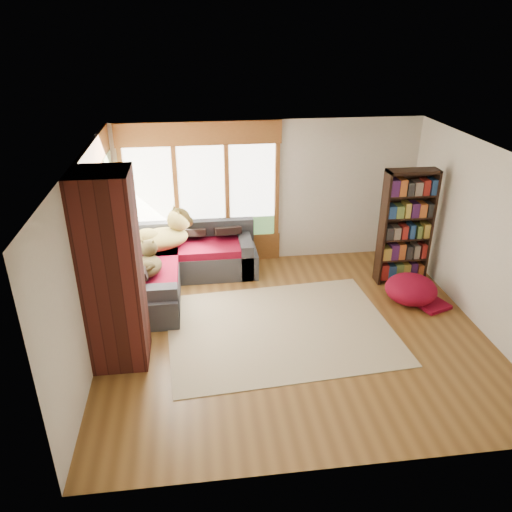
{
  "coord_description": "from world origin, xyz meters",
  "views": [
    {
      "loc": [
        -1.32,
        -6.03,
        4.17
      ],
      "look_at": [
        -0.47,
        0.62,
        0.95
      ],
      "focal_mm": 35.0,
      "sensor_mm": 36.0,
      "label": 1
    }
  ],
  "objects_px": {
    "brick_chimney": "(112,273)",
    "bookshelf": "(406,228)",
    "area_rug": "(280,328)",
    "sectional_sofa": "(162,268)",
    "pouf": "(411,289)",
    "dog_brindle": "(148,263)",
    "dog_tan": "(165,234)"
  },
  "relations": [
    {
      "from": "pouf",
      "to": "dog_tan",
      "type": "height_order",
      "value": "dog_tan"
    },
    {
      "from": "dog_tan",
      "to": "pouf",
      "type": "bearing_deg",
      "value": -41.59
    },
    {
      "from": "area_rug",
      "to": "bookshelf",
      "type": "relative_size",
      "value": 1.64
    },
    {
      "from": "brick_chimney",
      "to": "dog_tan",
      "type": "bearing_deg",
      "value": 76.96
    },
    {
      "from": "area_rug",
      "to": "dog_brindle",
      "type": "xyz_separation_m",
      "value": [
        -1.92,
        0.98,
        0.72
      ]
    },
    {
      "from": "pouf",
      "to": "dog_tan",
      "type": "relative_size",
      "value": 0.69
    },
    {
      "from": "bookshelf",
      "to": "pouf",
      "type": "bearing_deg",
      "value": -98.08
    },
    {
      "from": "brick_chimney",
      "to": "area_rug",
      "type": "bearing_deg",
      "value": 10.62
    },
    {
      "from": "dog_brindle",
      "to": "dog_tan",
      "type": "bearing_deg",
      "value": -10.97
    },
    {
      "from": "sectional_sofa",
      "to": "bookshelf",
      "type": "height_order",
      "value": "bookshelf"
    },
    {
      "from": "pouf",
      "to": "dog_brindle",
      "type": "distance_m",
      "value": 4.19
    },
    {
      "from": "pouf",
      "to": "dog_brindle",
      "type": "bearing_deg",
      "value": 173.6
    },
    {
      "from": "dog_tan",
      "to": "bookshelf",
      "type": "bearing_deg",
      "value": -31.57
    },
    {
      "from": "brick_chimney",
      "to": "bookshelf",
      "type": "xyz_separation_m",
      "value": [
        4.54,
        1.65,
        -0.31
      ]
    },
    {
      "from": "pouf",
      "to": "area_rug",
      "type": "bearing_deg",
      "value": -166.87
    },
    {
      "from": "sectional_sofa",
      "to": "dog_tan",
      "type": "xyz_separation_m",
      "value": [
        0.08,
        0.22,
        0.52
      ]
    },
    {
      "from": "sectional_sofa",
      "to": "dog_brindle",
      "type": "bearing_deg",
      "value": -101.04
    },
    {
      "from": "area_rug",
      "to": "brick_chimney",
      "type": "bearing_deg",
      "value": -169.38
    },
    {
      "from": "pouf",
      "to": "dog_tan",
      "type": "distance_m",
      "value": 4.18
    },
    {
      "from": "brick_chimney",
      "to": "dog_brindle",
      "type": "height_order",
      "value": "brick_chimney"
    },
    {
      "from": "sectional_sofa",
      "to": "area_rug",
      "type": "xyz_separation_m",
      "value": [
        1.77,
        -1.63,
        -0.3
      ]
    },
    {
      "from": "brick_chimney",
      "to": "sectional_sofa",
      "type": "distance_m",
      "value": 2.32
    },
    {
      "from": "area_rug",
      "to": "dog_brindle",
      "type": "bearing_deg",
      "value": 152.86
    },
    {
      "from": "area_rug",
      "to": "sectional_sofa",
      "type": "bearing_deg",
      "value": 137.31
    },
    {
      "from": "bookshelf",
      "to": "area_rug",
      "type": "bearing_deg",
      "value": -152.09
    },
    {
      "from": "bookshelf",
      "to": "dog_brindle",
      "type": "height_order",
      "value": "bookshelf"
    },
    {
      "from": "sectional_sofa",
      "to": "dog_brindle",
      "type": "height_order",
      "value": "dog_brindle"
    },
    {
      "from": "bookshelf",
      "to": "brick_chimney",
      "type": "bearing_deg",
      "value": -160.06
    },
    {
      "from": "area_rug",
      "to": "pouf",
      "type": "xyz_separation_m",
      "value": [
        2.22,
        0.52,
        0.23
      ]
    },
    {
      "from": "sectional_sofa",
      "to": "pouf",
      "type": "relative_size",
      "value": 2.68
    },
    {
      "from": "brick_chimney",
      "to": "bookshelf",
      "type": "relative_size",
      "value": 1.31
    },
    {
      "from": "bookshelf",
      "to": "dog_brindle",
      "type": "distance_m",
      "value": 4.26
    }
  ]
}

